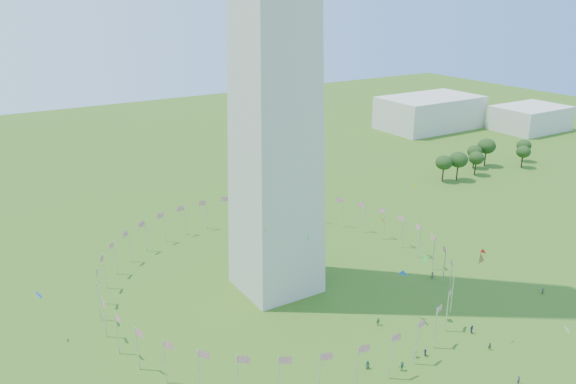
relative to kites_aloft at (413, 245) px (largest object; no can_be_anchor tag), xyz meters
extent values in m
cylinder|color=silver|center=(24.84, 28.49, -13.84)|extent=(0.24, 0.24, 9.00)
cylinder|color=silver|center=(24.23, 35.44, -13.84)|extent=(0.24, 0.24, 9.00)
cylinder|color=silver|center=(22.43, 42.17, -13.84)|extent=(0.24, 0.24, 9.00)
cylinder|color=silver|center=(19.48, 48.49, -13.84)|extent=(0.24, 0.24, 9.00)
cylinder|color=silver|center=(15.48, 54.20, -13.84)|extent=(0.24, 0.24, 9.00)
cylinder|color=silver|center=(10.55, 59.13, -13.84)|extent=(0.24, 0.24, 9.00)
cylinder|color=silver|center=(4.84, 63.13, -13.84)|extent=(0.24, 0.24, 9.00)
cylinder|color=silver|center=(-1.48, 66.08, -13.84)|extent=(0.24, 0.24, 9.00)
cylinder|color=silver|center=(-8.22, 67.88, -13.84)|extent=(0.24, 0.24, 9.00)
cylinder|color=silver|center=(-15.16, 68.49, -13.84)|extent=(0.24, 0.24, 9.00)
cylinder|color=silver|center=(-22.11, 67.88, -13.84)|extent=(0.24, 0.24, 9.00)
cylinder|color=silver|center=(-28.84, 66.08, -13.84)|extent=(0.24, 0.24, 9.00)
cylinder|color=silver|center=(-35.16, 63.13, -13.84)|extent=(0.24, 0.24, 9.00)
cylinder|color=silver|center=(-40.87, 59.13, -13.84)|extent=(0.24, 0.24, 9.00)
cylinder|color=silver|center=(-45.80, 54.20, -13.84)|extent=(0.24, 0.24, 9.00)
cylinder|color=silver|center=(-49.80, 48.49, -13.84)|extent=(0.24, 0.24, 9.00)
cylinder|color=silver|center=(-52.75, 42.17, -13.84)|extent=(0.24, 0.24, 9.00)
cylinder|color=silver|center=(-54.55, 35.44, -13.84)|extent=(0.24, 0.24, 9.00)
cylinder|color=silver|center=(-55.16, 28.49, -13.84)|extent=(0.24, 0.24, 9.00)
cylinder|color=silver|center=(-54.55, 21.54, -13.84)|extent=(0.24, 0.24, 9.00)
cylinder|color=silver|center=(-52.75, 14.81, -13.84)|extent=(0.24, 0.24, 9.00)
cylinder|color=silver|center=(-49.80, 8.49, -13.84)|extent=(0.24, 0.24, 9.00)
cylinder|color=silver|center=(-45.80, 2.78, -13.84)|extent=(0.24, 0.24, 9.00)
cylinder|color=silver|center=(-40.87, -2.15, -13.84)|extent=(0.24, 0.24, 9.00)
cylinder|color=silver|center=(-35.16, -6.15, -13.84)|extent=(0.24, 0.24, 9.00)
cylinder|color=silver|center=(-28.84, -9.10, -13.84)|extent=(0.24, 0.24, 9.00)
cylinder|color=silver|center=(-22.11, -10.90, -13.84)|extent=(0.24, 0.24, 9.00)
cylinder|color=silver|center=(-15.16, -11.51, -13.84)|extent=(0.24, 0.24, 9.00)
cylinder|color=silver|center=(-8.22, -10.90, -13.84)|extent=(0.24, 0.24, 9.00)
cylinder|color=silver|center=(-1.48, -9.10, -13.84)|extent=(0.24, 0.24, 9.00)
cylinder|color=silver|center=(4.84, -6.15, -13.84)|extent=(0.24, 0.24, 9.00)
cylinder|color=silver|center=(10.55, -2.15, -13.84)|extent=(0.24, 0.24, 9.00)
cylinder|color=silver|center=(15.48, 2.78, -13.84)|extent=(0.24, 0.24, 9.00)
cylinder|color=silver|center=(19.48, 8.49, -13.84)|extent=(0.24, 0.24, 9.00)
cylinder|color=silver|center=(22.43, 14.81, -13.84)|extent=(0.24, 0.24, 9.00)
cylinder|color=silver|center=(24.23, 21.54, -13.84)|extent=(0.24, 0.24, 9.00)
cube|color=beige|center=(134.84, 128.49, -10.34)|extent=(50.00, 30.00, 16.00)
cube|color=beige|center=(174.84, 98.49, -12.34)|extent=(35.00, 25.00, 12.00)
imported|color=#173A24|center=(-11.60, -11.05, -17.40)|extent=(1.38, 1.18, 1.86)
imported|color=#193E24|center=(-16.65, -7.32, -17.46)|extent=(0.97, 1.03, 1.75)
imported|color=#34194B|center=(-4.73, -10.08, -17.58)|extent=(1.25, 1.51, 1.51)
imported|color=#194024|center=(-5.52, 2.78, -17.49)|extent=(1.15, 0.71, 1.70)
imported|color=gray|center=(-6.72, -9.43, -17.36)|extent=(1.15, 1.10, 1.95)
imported|color=slate|center=(35.42, -7.32, -17.59)|extent=(1.48, 0.86, 1.50)
imported|color=#2C1848|center=(3.45, -24.89, -17.48)|extent=(0.74, 0.66, 1.71)
imported|color=gray|center=(18.98, 11.40, -17.44)|extent=(1.24, 1.80, 1.79)
imported|color=#1F2449|center=(8.95, -9.49, -17.45)|extent=(0.83, 0.97, 1.76)
imported|color=#262626|center=(7.40, -15.31, -17.57)|extent=(0.62, 0.67, 1.54)
plane|color=blue|center=(0.44, 2.62, -7.73)|extent=(1.59, 2.59, 2.31)
plane|color=orange|center=(-34.97, -2.07, 11.93)|extent=(0.22, 1.67, 1.68)
plane|color=orange|center=(-65.91, 28.49, 2.30)|extent=(0.54, 1.64, 1.59)
plane|color=green|center=(-15.91, 14.09, -0.02)|extent=(1.45, 0.47, 1.39)
plane|color=orange|center=(-4.59, 4.24, 4.77)|extent=(2.06, 1.12, 1.88)
plane|color=blue|center=(-0.48, 22.62, 20.70)|extent=(0.53, 1.03, 1.15)
plane|color=white|center=(12.03, -26.99, -8.79)|extent=(1.38, 1.74, 1.49)
plane|color=red|center=(24.58, 2.07, -8.60)|extent=(0.74, 1.37, 1.43)
plane|color=green|center=(3.57, -0.07, -4.17)|extent=(1.71, 0.94, 1.82)
plane|color=blue|center=(-65.68, 34.21, -8.28)|extent=(1.59, 1.71, 1.39)
plane|color=yellow|center=(14.40, 15.30, 5.15)|extent=(1.01, 0.46, 1.04)
plane|color=green|center=(6.98, -11.05, -0.33)|extent=(2.08, 0.81, 1.99)
ellipsoid|color=#264818|center=(76.41, 63.02, -13.47)|extent=(6.23, 6.23, 9.73)
ellipsoid|color=#264818|center=(81.89, 61.24, -13.00)|extent=(6.83, 6.83, 10.66)
ellipsoid|color=#264818|center=(92.48, 61.96, -13.78)|extent=(5.83, 5.83, 9.12)
ellipsoid|color=#264818|center=(98.98, 68.30, -13.78)|extent=(5.83, 5.83, 9.11)
ellipsoid|color=#264818|center=(105.14, 67.90, -12.80)|extent=(7.08, 7.08, 11.07)
ellipsoid|color=#264818|center=(116.05, 58.84, -13.98)|extent=(5.57, 5.57, 8.71)
ellipsoid|color=#264818|center=(123.57, 64.21, -13.81)|extent=(5.79, 5.79, 9.04)
camera|label=1|loc=(-75.00, -73.47, 47.79)|focal=35.00mm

